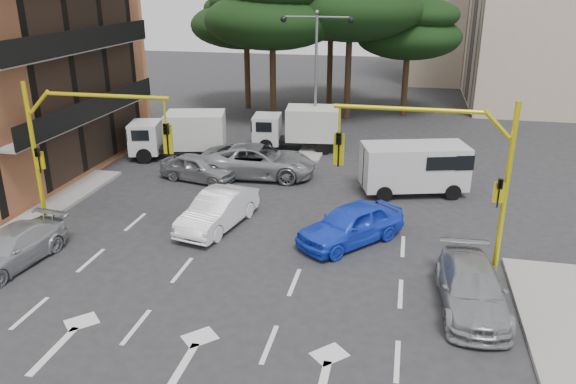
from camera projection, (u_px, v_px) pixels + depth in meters
name	position (u px, v px, depth m)	size (l,w,h in m)	color
ground	(237.00, 276.00, 19.16)	(120.00, 120.00, 0.00)	#28282B
median_strip	(315.00, 147.00, 33.77)	(1.40, 6.00, 0.15)	gray
pine_left_near	(273.00, 10.00, 37.31)	(9.15, 9.15, 10.23)	#382616
pine_left_far	(246.00, 17.00, 41.80)	(8.32, 8.32, 9.30)	#382616
pine_right	(410.00, 29.00, 39.70)	(7.49, 7.49, 8.37)	#382616
pine_back	(332.00, 6.00, 43.13)	(9.15, 9.15, 10.23)	#382616
signal_mast_right	(451.00, 163.00, 18.28)	(5.79, 0.37, 6.00)	yellow
signal_mast_left	(75.00, 140.00, 20.94)	(5.79, 0.37, 6.00)	yellow
street_lamp_center	(316.00, 56.00, 31.87)	(4.16, 0.36, 7.77)	slate
car_white_hatch	(218.00, 210.00, 22.73)	(1.55, 4.46, 1.47)	white
car_blue_compact	(351.00, 224.00, 21.36)	(1.81, 4.50, 1.53)	blue
car_silver_wagon	(11.00, 248.00, 19.70)	(1.82, 4.48, 1.30)	#A8ABB0
car_silver_cross_a	(258.00, 161.00, 28.63)	(2.71, 5.89, 1.64)	#95989C
car_silver_cross_b	(198.00, 168.00, 28.08)	(1.58, 3.93, 1.34)	gray
car_silver_parked	(472.00, 288.00, 17.09)	(1.89, 4.66, 1.35)	#94989C
van_white	(414.00, 169.00, 26.25)	(2.17, 4.79, 2.39)	silver
box_truck_a	(179.00, 136.00, 31.41)	(2.23, 5.31, 2.61)	silver
box_truck_b	(297.00, 128.00, 33.07)	(2.17, 5.17, 2.54)	silver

